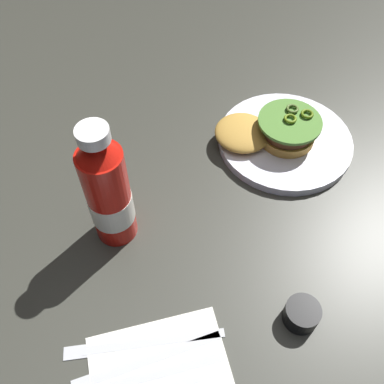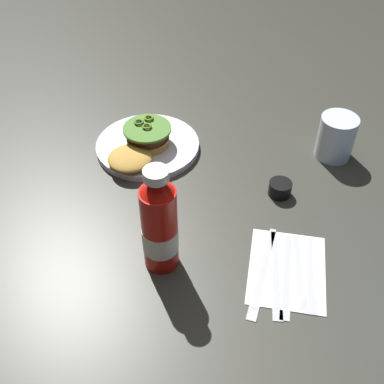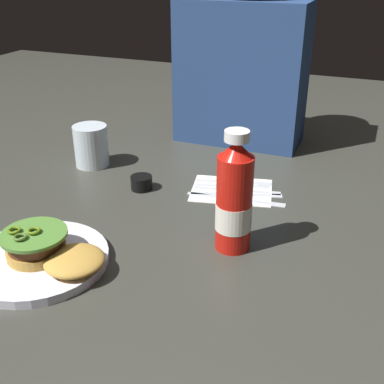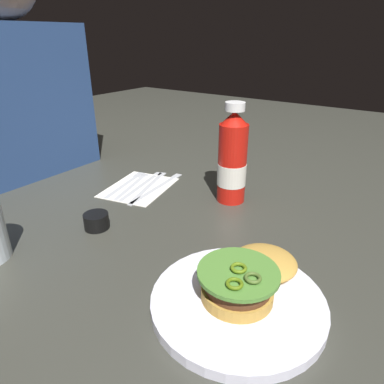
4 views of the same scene
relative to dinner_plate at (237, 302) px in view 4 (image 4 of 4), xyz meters
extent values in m
plane|color=#363730|center=(0.10, 0.15, -0.01)|extent=(3.00, 3.00, 0.00)
cylinder|color=white|center=(0.00, 0.00, 0.00)|extent=(0.25, 0.25, 0.02)
cylinder|color=#BC8C3A|center=(0.00, 0.00, 0.02)|extent=(0.10, 0.10, 0.02)
cylinder|color=#512D19|center=(0.00, 0.00, 0.03)|extent=(0.09, 0.09, 0.02)
cylinder|color=red|center=(0.00, 0.00, 0.05)|extent=(0.09, 0.09, 0.01)
cylinder|color=#4B7E30|center=(0.00, 0.00, 0.05)|extent=(0.11, 0.11, 0.01)
torus|color=#496327|center=(-0.01, -0.02, 0.06)|extent=(0.02, 0.02, 0.01)
torus|color=#506D12|center=(-0.03, -0.01, 0.06)|extent=(0.02, 0.02, 0.01)
torus|color=#577516|center=(0.00, 0.00, 0.06)|extent=(0.02, 0.02, 0.01)
ellipsoid|color=#BC8C3A|center=(0.08, 0.00, 0.02)|extent=(0.10, 0.10, 0.03)
cylinder|color=red|center=(0.30, 0.18, 0.08)|extent=(0.06, 0.06, 0.18)
cone|color=red|center=(0.30, 0.18, 0.19)|extent=(0.06, 0.06, 0.03)
cylinder|color=white|center=(0.30, 0.18, 0.21)|extent=(0.04, 0.04, 0.02)
cylinder|color=white|center=(0.30, 0.18, 0.06)|extent=(0.07, 0.07, 0.05)
cylinder|color=black|center=(0.03, 0.34, 0.01)|extent=(0.05, 0.05, 0.03)
cube|color=white|center=(0.23, 0.41, -0.01)|extent=(0.21, 0.18, 0.00)
cube|color=silver|center=(0.23, 0.36, 0.00)|extent=(0.19, 0.03, 0.00)
cube|color=silver|center=(0.32, 0.37, 0.00)|extent=(0.08, 0.03, 0.00)
cube|color=silver|center=(0.23, 0.38, 0.00)|extent=(0.17, 0.07, 0.00)
cube|color=silver|center=(0.30, 0.41, 0.00)|extent=(0.08, 0.04, 0.00)
cube|color=silver|center=(0.23, 0.41, 0.00)|extent=(0.17, 0.05, 0.00)
cube|color=silver|center=(0.29, 0.42, 0.00)|extent=(0.08, 0.04, 0.00)
cube|color=silver|center=(0.22, 0.43, 0.00)|extent=(0.17, 0.06, 0.00)
ellipsoid|color=silver|center=(0.29, 0.45, 0.00)|extent=(0.04, 0.03, 0.00)
cube|color=silver|center=(0.22, 0.45, 0.00)|extent=(0.17, 0.05, 0.00)
cube|color=silver|center=(0.29, 0.46, 0.00)|extent=(0.04, 0.03, 0.00)
cube|color=navy|center=(0.14, 0.73, 0.18)|extent=(0.35, 0.16, 0.38)
camera|label=1|loc=(0.19, 0.55, 0.58)|focal=40.10mm
camera|label=2|loc=(0.81, 0.46, 0.71)|focal=45.02mm
camera|label=3|loc=(0.52, -0.56, 0.49)|focal=45.56mm
camera|label=4|loc=(-0.35, -0.17, 0.35)|focal=32.06mm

